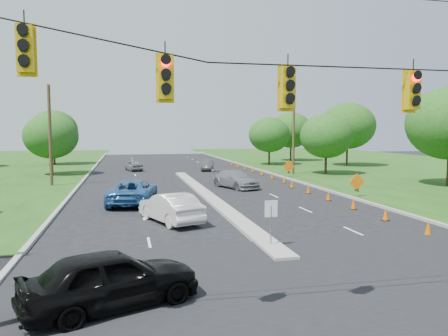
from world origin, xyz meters
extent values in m
plane|color=black|center=(0.00, 0.00, 0.00)|extent=(160.00, 160.00, 0.00)
cube|color=black|center=(0.00, 0.00, 0.00)|extent=(160.00, 14.00, 0.02)
cube|color=gray|center=(-10.10, 30.00, 0.00)|extent=(0.25, 110.00, 0.16)
cube|color=gray|center=(10.10, 30.00, 0.00)|extent=(0.25, 110.00, 0.16)
cube|color=gray|center=(0.00, 21.00, 0.00)|extent=(1.00, 34.00, 0.18)
cylinder|color=gray|center=(0.00, 6.00, 0.90)|extent=(0.06, 0.06, 1.80)
cube|color=white|center=(0.00, 6.00, 1.70)|extent=(0.55, 0.04, 0.70)
cylinder|color=black|center=(0.00, -1.00, 7.00)|extent=(24.00, 0.04, 0.04)
cube|color=gold|center=(-8.00, -1.00, 6.75)|extent=(0.34, 0.24, 1.00)
cube|color=gold|center=(-5.00, -1.00, 6.22)|extent=(0.34, 0.24, 1.00)
cube|color=gold|center=(-2.00, -1.00, 6.05)|extent=(0.34, 0.24, 1.00)
cube|color=gold|center=(1.50, -1.00, 6.05)|extent=(0.34, 0.24, 1.00)
cylinder|color=#422D1C|center=(-12.50, 30.00, 4.50)|extent=(0.28, 0.28, 9.00)
cylinder|color=#422D1C|center=(12.50, 35.00, 4.50)|extent=(0.28, 0.28, 9.00)
cone|color=#DD5D00|center=(8.03, 6.50, 0.35)|extent=(0.32, 0.32, 0.70)
cone|color=#DD5D00|center=(8.03, 10.00, 0.35)|extent=(0.32, 0.32, 0.70)
cone|color=#DD5D00|center=(8.03, 13.50, 0.35)|extent=(0.32, 0.32, 0.70)
cone|color=#DD5D00|center=(8.03, 17.00, 0.35)|extent=(0.32, 0.32, 0.70)
cone|color=#DD5D00|center=(8.03, 20.50, 0.35)|extent=(0.32, 0.32, 0.70)
cone|color=#DD5D00|center=(8.03, 24.00, 0.35)|extent=(0.32, 0.32, 0.70)
cone|color=#DD5D00|center=(8.63, 27.50, 0.35)|extent=(0.32, 0.32, 0.70)
cone|color=#DD5D00|center=(8.63, 31.00, 0.35)|extent=(0.32, 0.32, 0.70)
cone|color=#DD5D00|center=(8.63, 34.50, 0.35)|extent=(0.32, 0.32, 0.70)
cone|color=#DD5D00|center=(8.63, 38.00, 0.35)|extent=(0.32, 0.32, 0.70)
cone|color=#DD5D00|center=(8.63, 41.50, 0.35)|extent=(0.32, 0.32, 0.70)
cone|color=#DD5D00|center=(8.63, 45.00, 0.35)|extent=(0.32, 0.32, 0.70)
cone|color=#DD5D00|center=(8.63, 48.50, 0.35)|extent=(0.32, 0.32, 0.70)
cube|color=black|center=(10.80, 18.00, 0.55)|extent=(0.06, 0.58, 0.26)
cube|color=black|center=(10.80, 18.00, 0.55)|extent=(0.06, 0.58, 0.26)
cube|color=orange|center=(10.80, 18.00, 1.15)|extent=(1.27, 0.05, 1.27)
cube|color=black|center=(10.80, 32.00, 0.55)|extent=(0.06, 0.58, 0.26)
cube|color=black|center=(10.80, 32.00, 0.55)|extent=(0.06, 0.58, 0.26)
cube|color=orange|center=(10.80, 32.00, 1.15)|extent=(1.27, 0.05, 1.27)
cylinder|color=black|center=(-14.00, 40.00, 1.26)|extent=(0.28, 0.28, 2.52)
ellipsoid|color=#194C14|center=(-14.00, 40.00, 4.34)|extent=(5.88, 5.88, 5.04)
cylinder|color=black|center=(-16.00, 55.00, 1.44)|extent=(0.28, 0.28, 2.88)
ellipsoid|color=#194C14|center=(-16.00, 55.00, 4.96)|extent=(6.72, 6.72, 5.76)
cylinder|color=black|center=(22.00, 22.00, 1.62)|extent=(0.28, 0.28, 3.24)
cylinder|color=black|center=(16.00, 34.00, 1.26)|extent=(0.28, 0.28, 2.52)
ellipsoid|color=#194C14|center=(16.00, 34.00, 4.34)|extent=(5.88, 5.88, 5.04)
cylinder|color=black|center=(24.00, 44.00, 1.62)|extent=(0.28, 0.28, 3.24)
ellipsoid|color=#194C14|center=(24.00, 44.00, 5.58)|extent=(7.56, 7.56, 6.48)
cylinder|color=black|center=(20.00, 55.00, 1.44)|extent=(0.28, 0.28, 2.88)
ellipsoid|color=#194C14|center=(20.00, 55.00, 4.96)|extent=(6.72, 6.72, 5.76)
cylinder|color=black|center=(14.00, 48.00, 1.26)|extent=(0.28, 0.28, 2.52)
ellipsoid|color=#194C14|center=(14.00, 48.00, 4.34)|extent=(5.88, 5.88, 5.04)
imported|color=black|center=(-6.39, 1.04, 0.85)|extent=(5.35, 3.68, 1.69)
imported|color=silver|center=(-3.63, 12.19, 0.81)|extent=(3.32, 5.19, 1.62)
imported|color=#265893|center=(-5.52, 18.62, 0.85)|extent=(3.81, 6.48, 1.69)
imported|color=gray|center=(3.28, 25.10, 0.76)|extent=(3.79, 5.63, 1.51)
imported|color=slate|center=(-5.05, 43.37, 0.65)|extent=(2.41, 4.07, 1.30)
imported|color=#323232|center=(3.87, 41.66, 0.65)|extent=(2.30, 4.18, 1.31)
camera|label=1|loc=(-5.92, -11.28, 5.01)|focal=35.00mm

